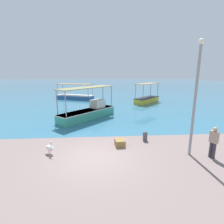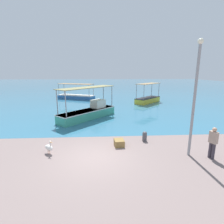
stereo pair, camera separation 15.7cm
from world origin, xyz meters
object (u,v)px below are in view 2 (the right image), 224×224
at_px(pelican, 49,147).
at_px(fisherman_standing, 213,142).
at_px(lamp_post, 195,94).
at_px(fishing_boat_far_right, 76,96).
at_px(fishing_boat_far_left, 89,111).
at_px(mooring_bollard, 145,136).
at_px(fishing_boat_near_left, 148,99).
at_px(cargo_crate, 119,143).

distance_m(pelican, fisherman_standing, 8.70).
height_order(lamp_post, fisherman_standing, lamp_post).
distance_m(fishing_boat_far_right, fisherman_standing, 23.47).
height_order(fishing_boat_far_left, fisherman_standing, fishing_boat_far_left).
distance_m(lamp_post, mooring_bollard, 4.13).
height_order(fishing_boat_far_left, lamp_post, lamp_post).
height_order(pelican, fisherman_standing, fisherman_standing).
xyz_separation_m(fishing_boat_far_left, lamp_post, (5.95, -7.99, 2.68)).
height_order(fishing_boat_far_left, mooring_bollard, fishing_boat_far_left).
height_order(fishing_boat_near_left, fishing_boat_far_right, fishing_boat_near_left).
bearing_deg(cargo_crate, mooring_bollard, 21.00).
bearing_deg(mooring_bollard, lamp_post, -46.67).
bearing_deg(cargo_crate, pelican, -168.30).
bearing_deg(cargo_crate, fishing_boat_far_right, 105.31).
bearing_deg(fishing_boat_far_right, mooring_bollard, -69.39).
bearing_deg(lamp_post, mooring_bollard, 133.33).
bearing_deg(mooring_bollard, fishing_boat_far_left, 124.05).
height_order(fishing_boat_far_right, lamp_post, lamp_post).
distance_m(fishing_boat_far_right, mooring_bollard, 20.02).
relative_size(fishing_boat_far_right, cargo_crate, 9.34).
xyz_separation_m(lamp_post, fisherman_standing, (0.99, -0.44, -2.44)).
relative_size(fishing_boat_near_left, lamp_post, 0.73).
height_order(pelican, cargo_crate, pelican).
xyz_separation_m(fishing_boat_far_left, cargo_crate, (2.27, -6.60, -0.47)).
bearing_deg(lamp_post, pelican, 175.73).
distance_m(fishing_boat_near_left, lamp_post, 16.49).
bearing_deg(lamp_post, fishing_boat_far_right, 113.37).
bearing_deg(fishing_boat_far_left, fishing_boat_near_left, 45.97).
relative_size(lamp_post, cargo_crate, 8.71).
relative_size(fishing_boat_far_right, pelican, 8.01).
xyz_separation_m(fisherman_standing, cargo_crate, (-4.66, 1.83, -0.71)).
distance_m(fishing_boat_near_left, fishing_boat_far_right, 11.87).
xyz_separation_m(fishing_boat_near_left, pelican, (-9.57, -15.57, -0.18)).
bearing_deg(pelican, fishing_boat_far_left, 77.18).
xyz_separation_m(pelican, lamp_post, (7.64, -0.57, 2.97)).
bearing_deg(fishing_boat_far_left, lamp_post, -53.33).
relative_size(fishing_boat_near_left, mooring_bollard, 6.73).
bearing_deg(fishing_boat_far_left, cargo_crate, -71.00).
bearing_deg(lamp_post, fishing_boat_near_left, 83.19).
distance_m(fishing_boat_far_right, lamp_post, 22.84).
relative_size(fishing_boat_near_left, fishing_boat_far_left, 0.77).
bearing_deg(fisherman_standing, fishing_boat_near_left, 86.75).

